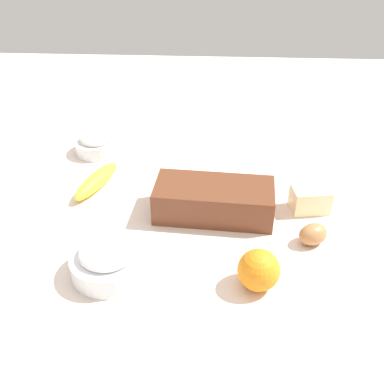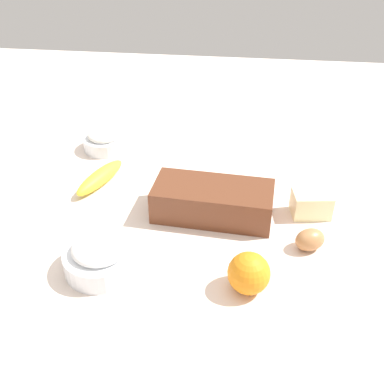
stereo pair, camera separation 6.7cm
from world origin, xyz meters
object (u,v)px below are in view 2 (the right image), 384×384
Objects in this scene: flour_bowl at (105,140)px; butter_block at (311,203)px; sugar_bowl at (101,256)px; orange_fruit at (249,273)px; banana at (100,177)px; loaf_pan at (213,200)px; egg_near_butter at (310,240)px.

butter_block is at bearing 156.37° from flour_bowl.
orange_fruit reaches higher than sugar_bowl.
sugar_bowl is at bearing 107.01° from banana.
orange_fruit is (-0.30, 0.02, 0.01)m from sugar_bowl.
loaf_pan is at bearing -134.09° from sugar_bowl.
flour_bowl is 0.20m from banana.
loaf_pan is 3.45× the size of orange_fruit.
sugar_bowl is at bearing 15.50° from egg_near_butter.
flour_bowl is at bearing -23.63° from butter_block.
flour_bowl is at bearing -34.37° from egg_near_butter.
butter_block reaches higher than banana.
butter_block is 0.14m from egg_near_butter.
flour_bowl reaches higher than butter_block.
flour_bowl is 0.64m from butter_block.
orange_fruit is at bearing 47.18° from egg_near_butter.
loaf_pan is 2.28× the size of flour_bowl.
sugar_bowl is at bearing 105.32° from flour_bowl.
banana is at bearing -40.40° from orange_fruit.
flour_bowl reaches higher than egg_near_butter.
butter_block is at bearing -166.99° from loaf_pan.
egg_near_butter reaches higher than banana.
banana is at bearing -14.28° from loaf_pan.
loaf_pan is 0.32m from banana.
flour_bowl is at bearing -74.68° from sugar_bowl.
loaf_pan reaches higher than butter_block.
flour_bowl is 0.69m from orange_fruit.
egg_near_butter is (-0.22, 0.10, -0.02)m from loaf_pan.
loaf_pan is 0.30m from sugar_bowl.
orange_fruit is at bearing 176.11° from sugar_bowl.
loaf_pan is at bearing 161.72° from banana.
sugar_bowl is 0.81× the size of banana.
flour_bowl is (0.35, -0.29, -0.01)m from loaf_pan.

